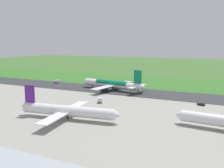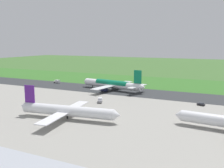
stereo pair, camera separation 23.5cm
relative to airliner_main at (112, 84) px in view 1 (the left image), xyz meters
name	(u,v)px [view 1 (the left image)]	position (x,y,z in m)	size (l,w,h in m)	color
ground_plane	(121,91)	(-6.78, -0.07, -4.35)	(800.00, 800.00, 0.00)	#3D662D
runway_asphalt	(121,91)	(-6.78, -0.07, -4.32)	(600.00, 30.47, 0.06)	#2D3033
apron_concrete	(68,114)	(-6.78, 64.72, -4.33)	(440.00, 110.00, 0.05)	gray
grass_verge_foreground	(141,83)	(-6.78, -42.11, -4.33)	(600.00, 80.00, 0.04)	#346B27
airliner_main	(112,84)	(0.00, 0.00, 0.00)	(53.95, 44.38, 15.88)	white
airliner_parked_mid	(67,110)	(-11.66, 71.88, -0.40)	(49.51, 40.66, 14.47)	white
service_truck_baggage	(57,81)	(56.71, -9.27, -2.95)	(6.07, 3.10, 2.65)	silver
service_car_followme	(201,104)	(-63.20, 20.03, -3.51)	(4.56, 3.05, 1.62)	black
service_truck_fuel	(100,100)	(-9.92, 37.25, -2.95)	(4.51, 6.21, 2.65)	gray
no_stopping_sign	(137,80)	(-1.59, -46.67, -2.62)	(0.60, 0.10, 2.94)	slate
traffic_cone_orange	(129,82)	(3.23, -41.02, -4.08)	(0.40, 0.40, 0.55)	orange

